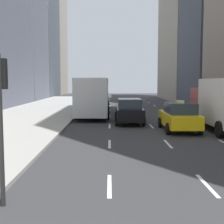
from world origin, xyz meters
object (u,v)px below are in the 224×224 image
object	(u,v)px
city_bus	(94,95)
traffic_light_pole	(1,105)
taxi_lead	(179,117)
sedan_black_near	(129,111)

from	to	relation	value
city_bus	traffic_light_pole	distance (m)	20.66
taxi_lead	traffic_light_pole	distance (m)	13.23
traffic_light_pole	sedan_black_near	bearing A→B (deg)	75.02
taxi_lead	sedan_black_near	xyz separation A→B (m)	(-2.80, 3.49, 0.02)
taxi_lead	sedan_black_near	size ratio (longest dim) A/B	0.95
taxi_lead	city_bus	distance (m)	10.94
taxi_lead	sedan_black_near	distance (m)	4.47
sedan_black_near	city_bus	bearing A→B (deg)	115.65
taxi_lead	traffic_light_pole	size ratio (longest dim) A/B	1.22
sedan_black_near	city_bus	distance (m)	6.56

